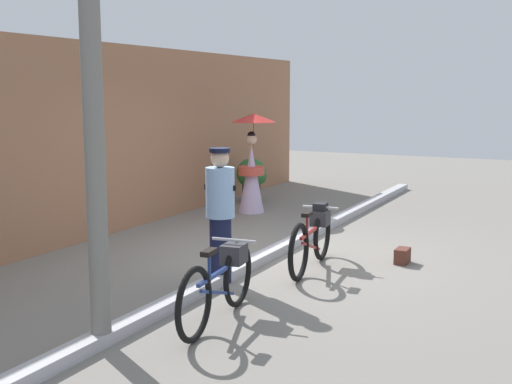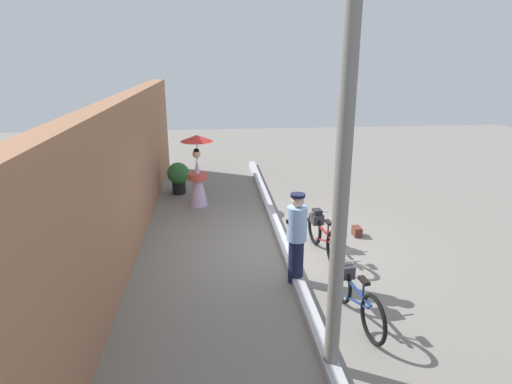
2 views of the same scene
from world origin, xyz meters
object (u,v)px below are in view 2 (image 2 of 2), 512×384
(bicycle_far_side, at_px, (354,294))
(person_officer, at_px, (297,236))
(potted_plant_by_door, at_px, (179,176))
(bicycle_near_officer, at_px, (323,234))
(utility_pole, at_px, (342,186))
(person_with_parasol, at_px, (197,170))
(backpack_on_pavement, at_px, (357,231))

(bicycle_far_side, bearing_deg, person_officer, 30.04)
(bicycle_far_side, height_order, potted_plant_by_door, potted_plant_by_door)
(bicycle_near_officer, distance_m, bicycle_far_side, 2.22)
(bicycle_near_officer, bearing_deg, bicycle_far_side, 177.92)
(bicycle_far_side, bearing_deg, bicycle_near_officer, -2.08)
(utility_pole, bearing_deg, person_officer, 0.88)
(person_officer, relative_size, utility_pole, 0.33)
(bicycle_near_officer, height_order, person_with_parasol, person_with_parasol)
(utility_pole, bearing_deg, person_with_parasol, 15.75)
(person_officer, xyz_separation_m, utility_pole, (-2.18, -0.03, 1.55))
(person_with_parasol, relative_size, backpack_on_pavement, 6.84)
(bicycle_far_side, xyz_separation_m, potted_plant_by_door, (6.47, 3.00, 0.12))
(bicycle_far_side, xyz_separation_m, person_officer, (1.14, 0.66, 0.45))
(bicycle_far_side, height_order, person_with_parasol, person_with_parasol)
(person_officer, relative_size, person_with_parasol, 0.87)
(bicycle_near_officer, bearing_deg, utility_pole, 167.75)
(bicycle_near_officer, xyz_separation_m, person_with_parasol, (3.14, 2.51, 0.53))
(person_officer, bearing_deg, backpack_on_pavement, -43.16)
(bicycle_near_officer, distance_m, backpack_on_pavement, 1.27)
(person_officer, bearing_deg, bicycle_near_officer, -34.57)
(person_officer, bearing_deg, utility_pole, -179.12)
(person_with_parasol, relative_size, potted_plant_by_door, 2.07)
(person_officer, height_order, person_with_parasol, person_with_parasol)
(bicycle_far_side, relative_size, person_officer, 1.09)
(person_officer, distance_m, potted_plant_by_door, 5.83)
(person_officer, distance_m, backpack_on_pavement, 2.62)
(bicycle_far_side, distance_m, person_with_parasol, 5.91)
(bicycle_far_side, distance_m, person_officer, 1.39)
(bicycle_near_officer, relative_size, bicycle_far_side, 1.01)
(potted_plant_by_door, relative_size, backpack_on_pavement, 3.30)
(utility_pole, bearing_deg, backpack_on_pavement, -22.77)
(potted_plant_by_door, distance_m, utility_pole, 8.10)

